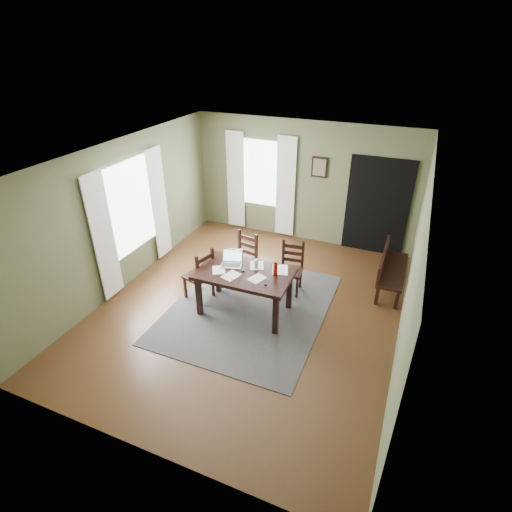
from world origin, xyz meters
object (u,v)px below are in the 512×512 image
at_px(dining_table, 244,277).
at_px(laptop, 232,261).
at_px(chair_end, 200,275).
at_px(chair_back_right, 291,268).
at_px(chair_back_left, 243,260).
at_px(water_bottle, 275,269).
at_px(bench, 389,267).

relative_size(dining_table, laptop, 3.85).
relative_size(chair_end, chair_back_right, 1.03).
bearing_deg(chair_back_left, water_bottle, -27.96).
xyz_separation_m(dining_table, bench, (2.19, 1.69, -0.23)).
height_order(chair_back_left, chair_back_right, chair_back_left).
relative_size(dining_table, chair_back_right, 1.66).
bearing_deg(chair_end, bench, 133.03).
xyz_separation_m(chair_back_left, water_bottle, (0.90, -0.72, 0.42)).
xyz_separation_m(chair_end, chair_back_left, (0.49, 0.77, 0.01)).
bearing_deg(chair_back_left, bench, 29.23).
height_order(chair_end, bench, chair_end).
bearing_deg(dining_table, bench, 36.29).
bearing_deg(laptop, bench, 16.55).
xyz_separation_m(laptop, water_bottle, (0.81, -0.06, 0.05)).
bearing_deg(bench, laptop, 121.54).
distance_m(bench, water_bottle, 2.35).
bearing_deg(water_bottle, chair_end, -177.82).
height_order(dining_table, chair_back_left, chair_back_left).
bearing_deg(dining_table, chair_end, 175.56).
distance_m(dining_table, water_bottle, 0.56).
bearing_deg(laptop, chair_back_left, 82.64).
height_order(chair_end, laptop, laptop).
bearing_deg(chair_back_right, dining_table, -125.89).
bearing_deg(chair_back_right, chair_back_left, 179.94).
relative_size(dining_table, chair_end, 1.60).
bearing_deg(laptop, chair_end, 175.55).
xyz_separation_m(dining_table, chair_end, (-0.89, 0.05, -0.21)).
bearing_deg(laptop, water_bottle, -18.92).
distance_m(chair_back_left, bench, 2.72).
bearing_deg(chair_end, water_bottle, 107.17).
xyz_separation_m(chair_back_right, laptop, (-0.82, -0.77, 0.39)).
distance_m(laptop, water_bottle, 0.81).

